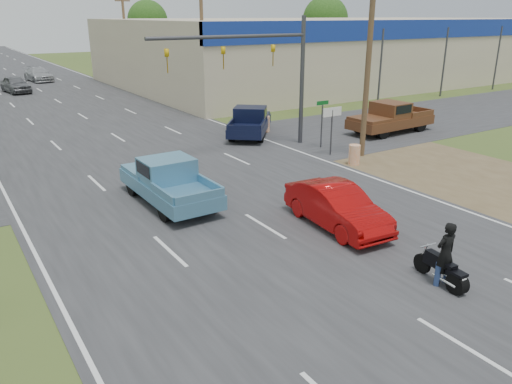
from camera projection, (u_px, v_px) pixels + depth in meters
ground at (463, 346)px, 11.19m from camera, size 200.00×200.00×0.00m
main_road at (58, 101)px, 42.84m from camera, size 15.00×180.00×0.02m
cross_road at (156, 160)px, 25.43m from camera, size 120.00×10.00×0.02m
dirt_verge at (426, 165)px, 24.73m from camera, size 8.00×18.00×0.01m
big_box_store at (341, 48)px, 58.03m from camera, size 50.00×28.10×6.60m
utility_pole_1 at (369, 51)px, 24.55m from camera, size 2.00×0.28×10.00m
utility_pole_2 at (202, 38)px, 38.79m from camera, size 2.00×0.28×10.00m
utility_pole_3 at (125, 32)px, 53.03m from camera, size 2.00×0.28×10.00m
tree_3 at (325, 19)px, 92.61m from camera, size 8.40×8.40×10.40m
tree_5 at (148, 21)px, 99.72m from camera, size 7.98×7.98×9.88m
barrel_0 at (354, 155)px, 24.61m from camera, size 0.56×0.56×1.00m
barrel_1 at (265, 124)px, 31.54m from camera, size 0.56×0.56×1.00m
lane_sign at (332, 120)px, 25.82m from camera, size 1.20×0.08×2.52m
street_name_sign at (322, 119)px, 27.41m from camera, size 0.80×0.08×2.61m
signal_mast at (262, 60)px, 26.01m from camera, size 9.12×0.40×7.00m
red_convertible at (337, 207)px, 17.26m from camera, size 1.93×4.61×1.48m
motorcycle at (444, 272)px, 13.59m from camera, size 0.58×1.88×0.95m
rider at (445, 256)px, 13.47m from camera, size 0.68×0.49×1.75m
blue_pickup at (167, 180)px, 19.52m from camera, size 2.15×5.46×1.80m
navy_pickup at (250, 121)px, 30.48m from camera, size 4.98×5.36×1.76m
brown_pickup at (389, 117)px, 31.14m from camera, size 5.88×2.45×1.92m
distant_car_grey at (15, 85)px, 47.23m from camera, size 2.52×4.81×1.56m
distant_car_silver at (39, 75)px, 55.38m from camera, size 2.64×5.34×1.49m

